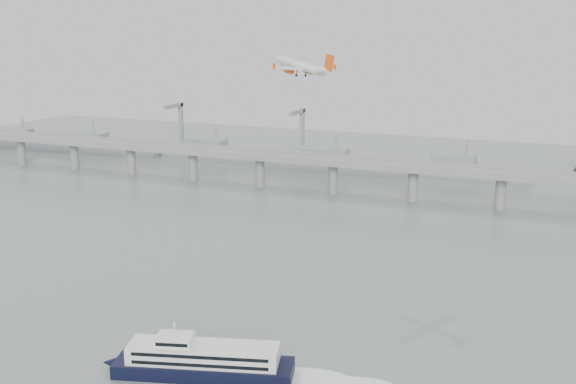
% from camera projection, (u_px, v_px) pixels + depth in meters
% --- Properties ---
extents(ground, '(900.00, 900.00, 0.00)m').
position_uv_depth(ground, '(226.00, 329.00, 229.73)').
color(ground, slate).
rests_on(ground, ground).
extents(bridge, '(800.00, 22.00, 23.90)m').
position_uv_depth(bridge, '(379.00, 169.00, 405.44)').
color(bridge, gray).
rests_on(bridge, ground).
extents(distant_fleet, '(453.00, 60.90, 40.00)m').
position_uv_depth(distant_fleet, '(208.00, 152.00, 524.12)').
color(distant_fleet, gray).
rests_on(distant_fleet, ground).
extents(ferry, '(85.38, 33.26, 16.47)m').
position_uv_depth(ferry, '(204.00, 361.00, 198.66)').
color(ferry, black).
rests_on(ferry, ground).
extents(airliner, '(32.81, 30.96, 9.57)m').
position_uv_depth(airliner, '(302.00, 67.00, 265.38)').
color(airliner, silver).
rests_on(airliner, ground).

